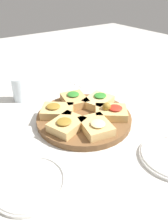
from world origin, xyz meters
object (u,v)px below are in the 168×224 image
(plate_right, at_px, (30,182))
(water_glass, at_px, (20,89))
(serving_board, at_px, (84,118))
(napkin_stack, at_px, (84,81))

(plate_right, relative_size, water_glass, 1.90)
(plate_right, height_order, water_glass, water_glass)
(serving_board, distance_m, plate_right, 0.33)
(serving_board, xyz_separation_m, plate_right, (0.29, 0.16, -0.00))
(serving_board, relative_size, plate_right, 1.80)
(napkin_stack, bearing_deg, plate_right, 42.49)
(plate_right, distance_m, water_glass, 0.49)
(napkin_stack, bearing_deg, serving_board, 54.22)
(plate_right, bearing_deg, napkin_stack, -137.51)
(water_glass, bearing_deg, serving_board, 113.72)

